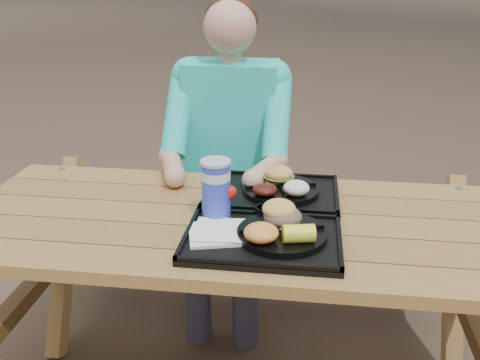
# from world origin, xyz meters

# --- Properties ---
(picnic_table) EXTENTS (1.80, 1.49, 0.75)m
(picnic_table) POSITION_xyz_m (0.00, 0.00, 0.38)
(picnic_table) COLOR #999999
(picnic_table) RESTS_ON ground
(tray_near) EXTENTS (0.45, 0.35, 0.02)m
(tray_near) POSITION_xyz_m (0.09, -0.14, 0.76)
(tray_near) COLOR black
(tray_near) RESTS_ON picnic_table
(tray_far) EXTENTS (0.45, 0.35, 0.02)m
(tray_far) POSITION_xyz_m (0.09, 0.16, 0.76)
(tray_far) COLOR black
(tray_far) RESTS_ON picnic_table
(plate_near) EXTENTS (0.26, 0.26, 0.02)m
(plate_near) POSITION_xyz_m (0.14, -0.15, 0.78)
(plate_near) COLOR black
(plate_near) RESTS_ON tray_near
(plate_far) EXTENTS (0.26, 0.26, 0.02)m
(plate_far) POSITION_xyz_m (0.12, 0.17, 0.78)
(plate_far) COLOR black
(plate_far) RESTS_ON tray_far
(napkin_stack) EXTENTS (0.19, 0.19, 0.02)m
(napkin_stack) POSITION_xyz_m (-0.05, -0.16, 0.78)
(napkin_stack) COLOR white
(napkin_stack) RESTS_ON tray_near
(soda_cup) EXTENTS (0.09, 0.09, 0.18)m
(soda_cup) POSITION_xyz_m (-0.07, -0.05, 0.86)
(soda_cup) COLOR #192CC0
(soda_cup) RESTS_ON tray_near
(condiment_bbq) EXTENTS (0.05, 0.05, 0.03)m
(condiment_bbq) POSITION_xyz_m (0.08, -0.02, 0.79)
(condiment_bbq) COLOR black
(condiment_bbq) RESTS_ON tray_near
(condiment_mustard) EXTENTS (0.06, 0.06, 0.03)m
(condiment_mustard) POSITION_xyz_m (0.15, -0.03, 0.79)
(condiment_mustard) COLOR gold
(condiment_mustard) RESTS_ON tray_near
(sandwich) EXTENTS (0.11, 0.11, 0.11)m
(sandwich) POSITION_xyz_m (0.14, -0.10, 0.84)
(sandwich) COLOR #EEAB54
(sandwich) RESTS_ON plate_near
(mac_cheese) EXTENTS (0.10, 0.10, 0.05)m
(mac_cheese) POSITION_xyz_m (0.09, -0.21, 0.81)
(mac_cheese) COLOR #FFA143
(mac_cheese) RESTS_ON plate_near
(corn_cob) EXTENTS (0.10, 0.10, 0.05)m
(corn_cob) POSITION_xyz_m (0.19, -0.21, 0.82)
(corn_cob) COLOR #F7FF35
(corn_cob) RESTS_ON plate_near
(cutlery_far) EXTENTS (0.05, 0.14, 0.01)m
(cutlery_far) POSITION_xyz_m (-0.08, 0.17, 0.77)
(cutlery_far) COLOR black
(cutlery_far) RESTS_ON tray_far
(burger) EXTENTS (0.10, 0.10, 0.09)m
(burger) POSITION_xyz_m (0.11, 0.22, 0.84)
(burger) COLOR #E89A52
(burger) RESTS_ON plate_far
(baked_beans) EXTENTS (0.08, 0.08, 0.04)m
(baked_beans) POSITION_xyz_m (0.07, 0.10, 0.81)
(baked_beans) COLOR #46150E
(baked_beans) RESTS_ON plate_far
(potato_salad) EXTENTS (0.09, 0.09, 0.05)m
(potato_salad) POSITION_xyz_m (0.17, 0.12, 0.81)
(potato_salad) COLOR white
(potato_salad) RESTS_ON plate_far
(diner) EXTENTS (0.48, 0.84, 1.28)m
(diner) POSITION_xyz_m (-0.12, 0.63, 0.64)
(diner) COLOR #19AFA5
(diner) RESTS_ON ground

